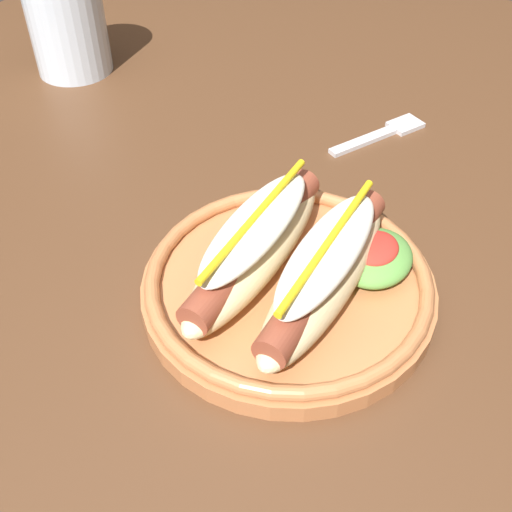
# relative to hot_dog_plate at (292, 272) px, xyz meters

# --- Properties ---
(dining_table) EXTENTS (1.47, 1.09, 0.74)m
(dining_table) POSITION_rel_hot_dog_plate_xyz_m (-0.03, 0.12, -0.11)
(dining_table) COLOR #51331E
(dining_table) RESTS_ON ground_plane
(hot_dog_plate) EXTENTS (0.23, 0.23, 0.08)m
(hot_dog_plate) POSITION_rel_hot_dog_plate_xyz_m (0.00, 0.00, 0.00)
(hot_dog_plate) COLOR #B77042
(hot_dog_plate) RESTS_ON dining_table
(fork) EXTENTS (0.12, 0.07, 0.00)m
(fork) POSITION_rel_hot_dog_plate_xyz_m (0.26, 0.03, -0.02)
(fork) COLOR silver
(fork) RESTS_ON dining_table
(water_cup) EXTENTS (0.09, 0.09, 0.12)m
(water_cup) POSITION_rel_hot_dog_plate_xyz_m (0.20, 0.42, 0.03)
(water_cup) COLOR silver
(water_cup) RESTS_ON dining_table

